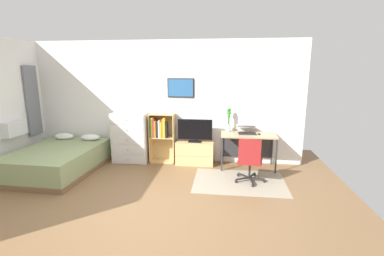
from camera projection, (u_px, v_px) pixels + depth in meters
name	position (u px, v px, depth m)	size (l,w,h in m)	color
ground_plane	(132.00, 210.00, 4.14)	(7.20, 7.20, 0.00)	brown
wall_back_with_posters	(165.00, 102.00, 6.21)	(6.12, 0.09, 2.70)	white
area_rug	(239.00, 182.00, 5.16)	(1.70, 1.20, 0.01)	#9E937F
bed	(59.00, 159.00, 5.65)	(1.53, 2.05, 0.63)	brown
dresser	(131.00, 138.00, 6.20)	(0.79, 0.46, 1.12)	silver
bookshelf	(161.00, 133.00, 6.15)	(0.56, 0.30, 1.11)	tan
tv_stand	(195.00, 153.00, 6.10)	(0.83, 0.41, 0.51)	tan
television	(195.00, 131.00, 5.98)	(0.75, 0.16, 0.51)	black
desk	(248.00, 139.00, 5.87)	(1.15, 0.61, 0.74)	tan
office_chair	(250.00, 159.00, 5.03)	(0.58, 0.58, 0.86)	#232326
laptop	(247.00, 130.00, 5.85)	(0.40, 0.42, 0.17)	#333338
computer_mouse	(259.00, 134.00, 5.71)	(0.06, 0.10, 0.03)	#262628
bamboo_vase	(229.00, 119.00, 5.94)	(0.09, 0.10, 0.51)	silver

